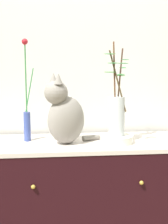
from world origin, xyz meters
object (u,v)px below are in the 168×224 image
at_px(cat_sitting, 65,115).
at_px(vase_slim_green, 27,113).
at_px(vase_glass_clear, 117,112).
at_px(sideboard, 84,206).
at_px(bowl_porcelain, 116,139).

bearing_deg(cat_sitting, vase_slim_green, 158.88).
relative_size(cat_sitting, vase_slim_green, 0.72).
distance_m(cat_sitting, vase_glass_clear, 0.31).
bearing_deg(sideboard, cat_sitting, -159.92).
distance_m(vase_slim_green, bowl_porcelain, 0.56).
height_order(bowl_porcelain, vase_glass_clear, vase_glass_clear).
xyz_separation_m(vase_slim_green, bowl_porcelain, (0.53, -0.10, -0.15)).
distance_m(sideboard, cat_sitting, 0.61).
height_order(vase_slim_green, vase_glass_clear, vase_slim_green).
bearing_deg(bowl_porcelain, sideboard, 163.86).
relative_size(cat_sitting, vase_glass_clear, 0.80).
relative_size(sideboard, cat_sitting, 3.08).
bearing_deg(bowl_porcelain, vase_glass_clear, -99.47).
bearing_deg(cat_sitting, sideboard, 20.08).
relative_size(bowl_porcelain, vase_glass_clear, 0.36).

